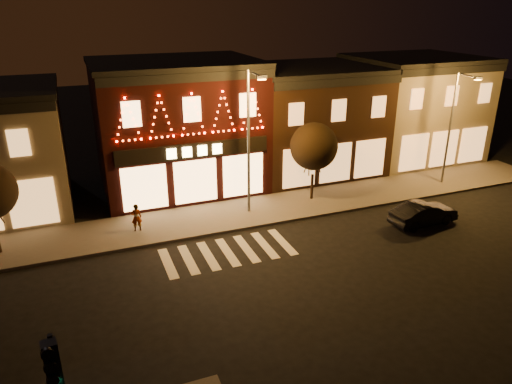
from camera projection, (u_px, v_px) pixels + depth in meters
ground at (257, 295)px, 20.32m from camera, size 120.00×120.00×0.00m
sidewalk_far at (239, 214)px, 27.88m from camera, size 44.00×4.00×0.15m
building_pulp at (178, 125)px, 30.84m from camera, size 10.20×8.34×8.30m
building_right_a at (309, 119)px, 34.22m from camera, size 9.20×8.28×7.50m
building_right_b at (412, 107)px, 37.21m from camera, size 9.20×8.28×7.80m
streetlamp_mid at (250, 133)px, 26.09m from camera, size 0.53×1.86×8.14m
streetlamp_right at (454, 121)px, 30.79m from camera, size 0.48×1.68×7.32m
tree_right at (314, 146)px, 28.62m from camera, size 2.88×2.88×4.82m
dark_sedan at (423, 214)px, 26.52m from camera, size 4.02×1.62×1.30m
pedestrian at (136, 217)px, 25.41m from camera, size 0.57×0.38×1.54m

